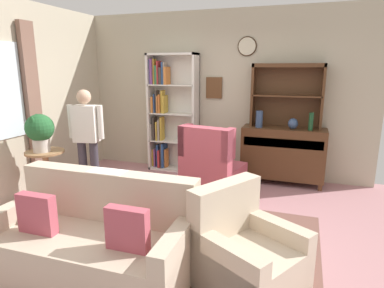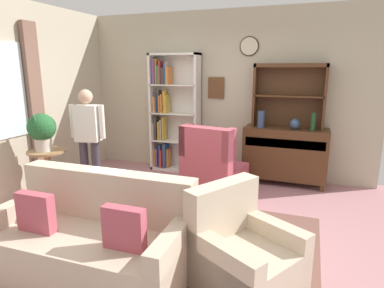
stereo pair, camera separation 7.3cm
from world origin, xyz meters
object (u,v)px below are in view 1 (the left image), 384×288
at_px(sideboard_hutch, 287,87).
at_px(person_reading, 87,136).
at_px(couch_floral, 94,242).
at_px(wingback_chair, 211,169).
at_px(vase_round, 293,124).
at_px(potted_plant_large, 40,130).
at_px(plant_stand, 47,170).
at_px(vase_tall, 259,119).
at_px(armchair_floral, 245,256).
at_px(book_stack, 137,191).
at_px(coffee_table, 143,199).
at_px(bottle_wine, 311,122).
at_px(sideboard, 283,153).
at_px(bookshelf, 169,114).

relative_size(sideboard_hutch, person_reading, 0.71).
distance_m(couch_floral, wingback_chair, 2.27).
xyz_separation_m(vase_round, person_reading, (-2.77, -1.42, -0.10)).
bearing_deg(potted_plant_large, wingback_chair, 25.80).
relative_size(vase_round, plant_stand, 0.23).
xyz_separation_m(vase_tall, armchair_floral, (0.29, -2.72, -0.76)).
bearing_deg(book_stack, wingback_chair, 67.90).
bearing_deg(wingback_chair, person_reading, -159.12).
bearing_deg(couch_floral, book_stack, 93.18).
relative_size(armchair_floral, potted_plant_large, 2.02).
bearing_deg(coffee_table, vase_round, 52.62).
bearing_deg(potted_plant_large, bottle_wine, 27.11).
bearing_deg(vase_tall, coffee_table, -117.18).
xyz_separation_m(sideboard, sideboard_hutch, (0.00, 0.11, 1.05)).
height_order(bookshelf, couch_floral, bookshelf).
bearing_deg(vase_round, wingback_chair, -144.63).
height_order(wingback_chair, person_reading, person_reading).
relative_size(sideboard, book_stack, 6.14).
bearing_deg(potted_plant_large, couch_floral, -35.57).
xyz_separation_m(vase_round, bottle_wine, (0.26, -0.02, 0.05)).
distance_m(vase_round, person_reading, 3.11).
distance_m(bookshelf, couch_floral, 3.28).
distance_m(person_reading, coffee_table, 1.47).
distance_m(vase_tall, couch_floral, 3.25).
distance_m(sideboard, vase_tall, 0.67).
relative_size(bottle_wine, book_stack, 1.29).
xyz_separation_m(couch_floral, potted_plant_large, (-1.66, 1.19, 0.72)).
xyz_separation_m(couch_floral, plant_stand, (-1.65, 1.22, 0.13)).
xyz_separation_m(bottle_wine, plant_stand, (-3.48, -1.75, -0.61)).
relative_size(sideboard, coffee_table, 1.63).
bearing_deg(bookshelf, plant_stand, -118.84).
distance_m(wingback_chair, plant_stand, 2.35).
bearing_deg(coffee_table, sideboard, 55.84).
bearing_deg(wingback_chair, bottle_wine, 29.11).
distance_m(wingback_chair, potted_plant_large, 2.46).
distance_m(bottle_wine, wingback_chair, 1.69).
xyz_separation_m(sideboard, plant_stand, (-3.09, -1.84, -0.06)).
relative_size(armchair_floral, person_reading, 0.67).
bearing_deg(bookshelf, wingback_chair, -40.93).
height_order(coffee_table, book_stack, book_stack).
relative_size(bottle_wine, coffee_table, 0.34).
height_order(plant_stand, coffee_table, plant_stand).
height_order(bottle_wine, person_reading, person_reading).
bearing_deg(person_reading, vase_tall, 31.93).
distance_m(sideboard_hutch, vase_tall, 0.67).
distance_m(sideboard, couch_floral, 3.39).
relative_size(wingback_chair, coffee_table, 1.31).
xyz_separation_m(vase_tall, plant_stand, (-2.70, -1.76, -0.61)).
bearing_deg(sideboard_hutch, book_stack, -123.50).
xyz_separation_m(wingback_chair, book_stack, (-0.53, -1.30, 0.07)).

